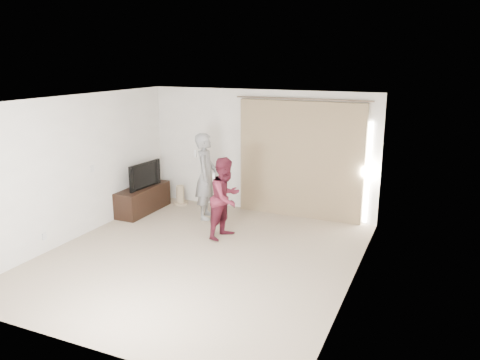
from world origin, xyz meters
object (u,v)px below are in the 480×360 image
person_woman (226,198)px  person_man (206,176)px  tv (142,175)px  tv_console (143,199)px

person_woman → person_man: bearing=135.4°
tv → person_man: size_ratio=0.54×
tv_console → person_woman: bearing=-15.4°
person_woman → tv_console: bearing=164.6°
tv_console → person_woman: 2.41m
person_man → tv_console: bearing=-172.1°
tv_console → person_woman: person_woman is taller
tv_console → tv: (0.00, 0.00, 0.55)m
tv_console → person_man: size_ratio=0.80×
person_man → person_woman: size_ratio=1.18×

